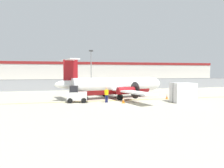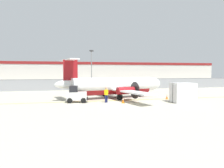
{
  "view_description": "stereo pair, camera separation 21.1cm",
  "coord_description": "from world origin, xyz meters",
  "views": [
    {
      "loc": [
        -7.35,
        -23.19,
        3.45
      ],
      "look_at": [
        -0.28,
        5.27,
        1.8
      ],
      "focal_mm": 35.0,
      "sensor_mm": 36.0,
      "label": 1
    },
    {
      "loc": [
        -7.14,
        -23.24,
        3.45
      ],
      "look_at": [
        -0.28,
        5.27,
        1.8
      ],
      "focal_mm": 35.0,
      "sensor_mm": 36.0,
      "label": 2
    }
  ],
  "objects": [
    {
      "name": "ground_plane",
      "position": [
        0.0,
        2.0,
        0.0
      ],
      "size": [
        140.0,
        140.0,
        0.01
      ],
      "color": "#B2AD99"
    },
    {
      "name": "perimeter_fence",
      "position": [
        0.0,
        18.0,
        1.12
      ],
      "size": [
        98.0,
        0.1,
        2.1
      ],
      "color": "gray",
      "rests_on": "ground"
    },
    {
      "name": "parking_lot_strip",
      "position": [
        0.0,
        29.5,
        0.06
      ],
      "size": [
        98.0,
        17.0,
        0.12
      ],
      "color": "#38383A",
      "rests_on": "ground"
    },
    {
      "name": "background_building",
      "position": [
        0.0,
        47.99,
        3.26
      ],
      "size": [
        91.0,
        8.1,
        6.5
      ],
      "color": "beige",
      "rests_on": "ground"
    },
    {
      "name": "commuter_airplane",
      "position": [
        -0.01,
        4.33,
        1.6
      ],
      "size": [
        14.95,
        15.97,
        4.92
      ],
      "rotation": [
        0.0,
        0.0,
        0.22
      ],
      "color": "white",
      "rests_on": "ground"
    },
    {
      "name": "baggage_tug",
      "position": [
        -5.33,
        1.39,
        0.86
      ],
      "size": [
        2.46,
        1.65,
        1.88
      ],
      "rotation": [
        0.0,
        0.0,
        -0.14
      ],
      "color": "silver",
      "rests_on": "ground"
    },
    {
      "name": "ground_crew_worker",
      "position": [
        -2.09,
        0.54,
        0.95
      ],
      "size": [
        0.53,
        0.45,
        1.7
      ],
      "rotation": [
        0.0,
        0.0,
        5.17
      ],
      "color": "#191E4C",
      "rests_on": "ground"
    },
    {
      "name": "cargo_container",
      "position": [
        6.31,
        -1.4,
        1.1
      ],
      "size": [
        2.54,
        2.18,
        2.2
      ],
      "rotation": [
        0.0,
        0.0,
        -0.08
      ],
      "color": "silver",
      "rests_on": "ground"
    },
    {
      "name": "traffic_cone_near_left",
      "position": [
        5.91,
        1.57,
        0.31
      ],
      "size": [
        0.36,
        0.36,
        0.64
      ],
      "color": "orange",
      "rests_on": "ground"
    },
    {
      "name": "traffic_cone_near_right",
      "position": [
        2.52,
        4.15,
        0.31
      ],
      "size": [
        0.36,
        0.36,
        0.64
      ],
      "color": "orange",
      "rests_on": "ground"
    },
    {
      "name": "traffic_cone_far_left",
      "position": [
        -0.4,
        -0.4,
        0.31
      ],
      "size": [
        0.36,
        0.36,
        0.64
      ],
      "color": "orange",
      "rests_on": "ground"
    },
    {
      "name": "parked_car_0",
      "position": [
        -13.9,
        25.95,
        0.89
      ],
      "size": [
        4.38,
        2.42,
        1.58
      ],
      "rotation": [
        0.0,
        0.0,
        3.01
      ],
      "color": "silver",
      "rests_on": "parking_lot_strip"
    },
    {
      "name": "parked_car_1",
      "position": [
        -7.64,
        26.37,
        0.89
      ],
      "size": [
        4.28,
        2.16,
        1.58
      ],
      "rotation": [
        0.0,
        0.0,
        3.19
      ],
      "color": "slate",
      "rests_on": "parking_lot_strip"
    },
    {
      "name": "parked_car_2",
      "position": [
        0.08,
        29.39,
        0.89
      ],
      "size": [
        4.35,
        2.33,
        1.58
      ],
      "rotation": [
        0.0,
        0.0,
        3.04
      ],
      "color": "gray",
      "rests_on": "parking_lot_strip"
    },
    {
      "name": "parked_car_3",
      "position": [
        7.17,
        25.39,
        0.89
      ],
      "size": [
        4.25,
        2.11,
        1.58
      ],
      "rotation": [
        0.0,
        0.0,
        3.11
      ],
      "color": "silver",
      "rests_on": "parking_lot_strip"
    },
    {
      "name": "parked_car_4",
      "position": [
        12.61,
        30.1,
        0.89
      ],
      "size": [
        4.29,
        2.19,
        1.58
      ],
      "rotation": [
        0.0,
        0.0,
        3.2
      ],
      "color": "#B28C19",
      "rests_on": "parking_lot_strip"
    },
    {
      "name": "apron_light_pole",
      "position": [
        -1.59,
        15.39,
        4.3
      ],
      "size": [
        0.7,
        0.3,
        7.27
      ],
      "color": "slate",
      "rests_on": "ground"
    }
  ]
}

